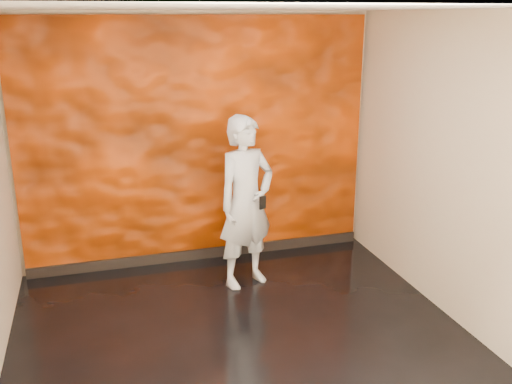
# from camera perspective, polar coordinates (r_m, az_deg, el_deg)

# --- Properties ---
(room) EXTENTS (4.02, 4.02, 2.81)m
(room) POSITION_cam_1_polar(r_m,az_deg,el_deg) (4.56, -1.14, 0.04)
(room) COLOR black
(room) RESTS_ON ground
(feature_wall) EXTENTS (3.90, 0.06, 2.75)m
(feature_wall) POSITION_cam_1_polar(r_m,az_deg,el_deg) (6.42, -5.79, 4.87)
(feature_wall) COLOR #E24200
(feature_wall) RESTS_ON ground
(baseboard) EXTENTS (3.90, 0.04, 0.12)m
(baseboard) POSITION_cam_1_polar(r_m,az_deg,el_deg) (6.79, -5.39, -6.14)
(baseboard) COLOR black
(baseboard) RESTS_ON ground
(man) EXTENTS (0.77, 0.64, 1.81)m
(man) POSITION_cam_1_polar(r_m,az_deg,el_deg) (5.87, -1.00, -1.05)
(man) COLOR #9C9FA9
(man) RESTS_ON ground
(phone) EXTENTS (0.07, 0.04, 0.14)m
(phone) POSITION_cam_1_polar(r_m,az_deg,el_deg) (5.65, 0.67, -1.06)
(phone) COLOR black
(phone) RESTS_ON man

